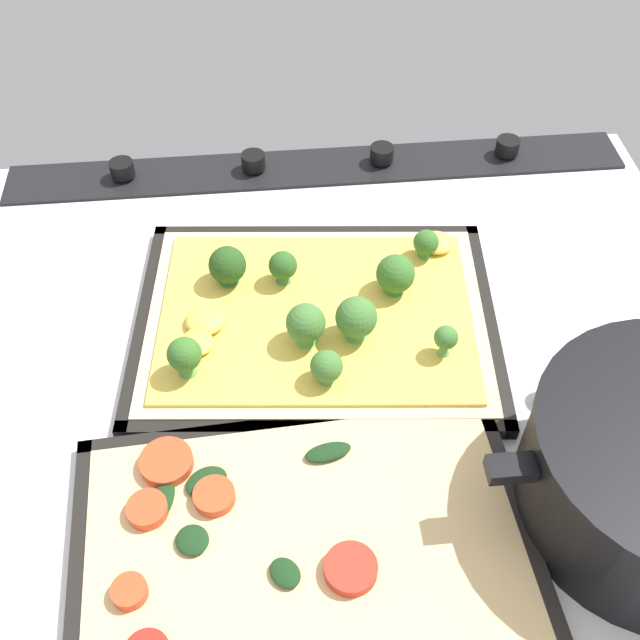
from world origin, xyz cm
name	(u,v)px	position (x,y,z in cm)	size (l,w,h in cm)	color
ground_plane	(349,382)	(0.00, 0.00, -1.50)	(76.38, 68.72, 3.00)	white
stove_control_panel	(318,165)	(0.00, -30.86, 0.56)	(73.32, 7.00, 2.60)	black
baking_tray_front	(316,323)	(2.50, -6.07, 0.37)	(37.17, 29.45, 1.30)	black
broccoli_pizza	(316,313)	(2.56, -5.96, 1.93)	(34.55, 26.84, 5.93)	beige
baking_tray_back	(304,544)	(5.57, 16.63, 0.37)	(36.73, 24.75, 1.30)	black
veggie_pizza_back	(291,539)	(6.56, 16.42, 1.08)	(34.22, 22.24, 1.90)	#E5BF81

